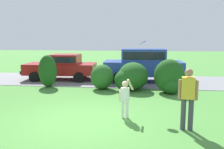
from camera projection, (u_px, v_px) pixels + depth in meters
ground_plane at (81, 121)px, 7.51m from camera, size 80.00×80.00×0.00m
driveway_strip at (111, 80)px, 14.53m from camera, size 28.00×4.40×0.02m
shrub_near_tree at (48, 71)px, 12.52m from camera, size 0.95×0.78×1.67m
shrub_centre_left at (102, 77)px, 12.06m from camera, size 1.14×1.13×1.24m
shrub_centre at (131, 77)px, 11.84m from camera, size 1.63×1.69×1.36m
shrub_centre_right at (170, 78)px, 11.23m from camera, size 1.43×1.27×1.57m
parked_sedan at (62, 66)px, 14.73m from camera, size 4.48×2.26×1.56m
parked_suv at (143, 63)px, 14.08m from camera, size 4.77×2.25×1.92m
child_thrower at (125, 96)px, 7.67m from camera, size 0.47×0.24×1.29m
frisbee at (143, 42)px, 8.48m from camera, size 0.26×0.28×0.16m
adult_onlooker at (188, 96)px, 6.62m from camera, size 0.52×0.27×1.74m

